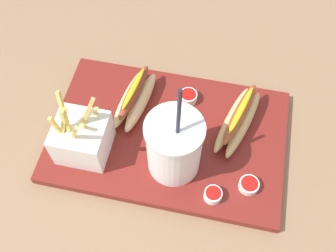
% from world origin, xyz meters
% --- Properties ---
extents(ground_plane, '(2.40, 2.40, 0.02)m').
position_xyz_m(ground_plane, '(0.00, 0.00, -0.01)').
color(ground_plane, '#8C6B4C').
extents(food_tray, '(0.47, 0.31, 0.02)m').
position_xyz_m(food_tray, '(0.00, 0.00, 0.01)').
color(food_tray, maroon).
rests_on(food_tray, ground_plane).
extents(soda_cup, '(0.11, 0.11, 0.24)m').
position_xyz_m(soda_cup, '(0.02, -0.06, 0.09)').
color(soda_cup, white).
rests_on(soda_cup, food_tray).
extents(fries_basket, '(0.10, 0.09, 0.16)m').
position_xyz_m(fries_basket, '(-0.15, -0.07, 0.06)').
color(fries_basket, white).
rests_on(fries_basket, food_tray).
extents(hot_dog_1, '(0.09, 0.18, 0.07)m').
position_xyz_m(hot_dog_1, '(0.13, 0.04, 0.05)').
color(hot_dog_1, '#DBB775').
rests_on(hot_dog_1, food_tray).
extents(hot_dog_2, '(0.08, 0.16, 0.06)m').
position_xyz_m(hot_dog_2, '(-0.08, 0.05, 0.05)').
color(hot_dog_2, '#E5C689').
rests_on(hot_dog_2, food_tray).
extents(ketchup_cup_1, '(0.04, 0.04, 0.02)m').
position_xyz_m(ketchup_cup_1, '(0.03, 0.09, 0.03)').
color(ketchup_cup_1, white).
rests_on(ketchup_cup_1, food_tray).
extents(ketchup_cup_2, '(0.04, 0.04, 0.02)m').
position_xyz_m(ketchup_cup_2, '(0.17, -0.08, 0.03)').
color(ketchup_cup_2, white).
rests_on(ketchup_cup_2, food_tray).
extents(ketchup_cup_3, '(0.03, 0.03, 0.02)m').
position_xyz_m(ketchup_cup_3, '(0.11, -0.12, 0.03)').
color(ketchup_cup_3, white).
rests_on(ketchup_cup_3, food_tray).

